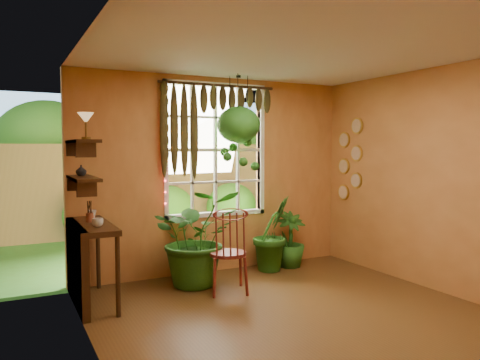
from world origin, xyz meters
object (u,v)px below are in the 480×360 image
object	(u,v)px
counter_ledge	(82,255)
potted_plant_mid	(272,233)
potted_plant_left	(197,237)
hanging_basket	(238,131)
windsor_chair	(228,264)

from	to	relation	value
counter_ledge	potted_plant_mid	xyz separation A→B (m)	(2.62, 0.31, -0.02)
potted_plant_left	potted_plant_mid	world-z (taller)	potted_plant_left
counter_ledge	hanging_basket	distance (m)	2.55
potted_plant_mid	hanging_basket	xyz separation A→B (m)	(-0.52, 0.02, 1.43)
windsor_chair	potted_plant_left	xyz separation A→B (m)	(-0.21, 0.46, 0.27)
windsor_chair	potted_plant_mid	xyz separation A→B (m)	(1.00, 0.65, 0.18)
windsor_chair	potted_plant_mid	world-z (taller)	windsor_chair
potted_plant_left	hanging_basket	size ratio (longest dim) A/B	0.94
potted_plant_mid	potted_plant_left	bearing A→B (deg)	-170.87
potted_plant_left	hanging_basket	world-z (taller)	hanging_basket
potted_plant_left	hanging_basket	xyz separation A→B (m)	(0.69, 0.22, 1.35)
hanging_basket	potted_plant_mid	bearing A→B (deg)	-2.63
potted_plant_left	potted_plant_mid	distance (m)	1.23
windsor_chair	potted_plant_left	size ratio (longest dim) A/B	0.97
counter_ledge	windsor_chair	bearing A→B (deg)	-11.87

